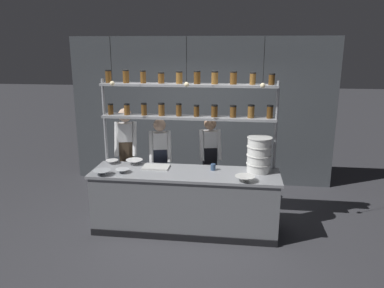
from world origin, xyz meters
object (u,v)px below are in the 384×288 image
Objects in this scene: prep_bowl_near_left at (245,179)px; serving_cup_front at (213,167)px; prep_bowl_center_back at (102,173)px; chef_left at (127,152)px; prep_bowl_center_front at (112,162)px; prep_bowl_far_left at (134,162)px; container_stack at (259,155)px; spice_shelf_unit at (189,104)px; chef_center at (160,160)px; cutting_board at (156,167)px; chef_right at (210,158)px; prep_bowl_near_right at (122,171)px.

serving_cup_front is at bearing 138.36° from prep_bowl_near_left.
serving_cup_front reaches higher than prep_bowl_center_back.
serving_cup_front is at bearing -28.08° from chef_left.
prep_bowl_far_left is (0.36, 0.00, 0.01)m from prep_bowl_center_front.
prep_bowl_center_front is at bearing 177.35° from container_stack.
spice_shelf_unit is 1.68× the size of chef_center.
spice_shelf_unit is 1.28m from container_stack.
spice_shelf_unit is 1.52× the size of chef_left.
container_stack is 2.63× the size of prep_bowl_center_front.
chef_center reaches higher than container_stack.
cutting_board is at bearing -19.74° from prep_bowl_far_left.
prep_bowl_far_left is at bearing 162.34° from prep_bowl_near_left.
prep_bowl_near_left is at bearing -75.12° from chef_right.
prep_bowl_center_front is 1.00× the size of prep_bowl_near_right.
chef_left is 2.18m from container_stack.
prep_bowl_center_back reaches higher than prep_bowl_center_front.
chef_center is 7.95× the size of prep_bowl_near_right.
spice_shelf_unit reaches higher than prep_bowl_center_front.
chef_center is 16.49× the size of serving_cup_front.
serving_cup_front is (0.87, 0.00, 0.04)m from cutting_board.
chef_left is (-1.07, 0.26, -0.86)m from spice_shelf_unit.
container_stack is at bearing -22.40° from chef_left.
chef_left is 1.38m from chef_right.
container_stack is 0.53m from prep_bowl_near_left.
prep_bowl_near_left is (1.34, -0.41, 0.02)m from cutting_board.
prep_bowl_center_front is 1.61m from serving_cup_front.
cutting_board is 1.40m from prep_bowl_near_left.
prep_bowl_near_left is 0.62m from serving_cup_front.
serving_cup_front is (1.46, -0.45, -0.05)m from chef_left.
serving_cup_front is at bearing 14.80° from prep_bowl_center_back.
prep_bowl_center_back is 2.66× the size of serving_cup_front.
serving_cup_front is (0.10, -0.67, 0.06)m from chef_right.
chef_center is (0.56, 0.03, -0.11)m from chef_left.
prep_bowl_far_left is 2.76× the size of serving_cup_front.
cutting_board is at bearing 30.46° from prep_bowl_center_back.
prep_bowl_far_left reaches higher than cutting_board.
prep_bowl_near_right is at bearing -54.01° from prep_bowl_center_front.
chef_right is 1.82m from prep_bowl_center_back.
prep_bowl_far_left is (-1.71, 0.54, -0.00)m from prep_bowl_near_left.
serving_cup_front is at bearing -4.47° from prep_bowl_center_front.
chef_left is at bearing 83.15° from prep_bowl_center_back.
prep_bowl_near_right is at bearing 27.01° from prep_bowl_center_back.
chef_left is at bearing 101.99° from prep_bowl_near_right.
chef_right is at bearing -0.18° from chef_center.
prep_bowl_near_left is 1.08× the size of prep_bowl_center_back.
container_stack is 0.70m from serving_cup_front.
chef_right is (0.29, 0.48, -0.97)m from spice_shelf_unit.
prep_bowl_center_back is (-0.66, -0.89, 0.05)m from chef_center.
container_stack reaches higher than prep_bowl_center_back.
prep_bowl_far_left is (-0.85, -0.06, -0.92)m from spice_shelf_unit.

